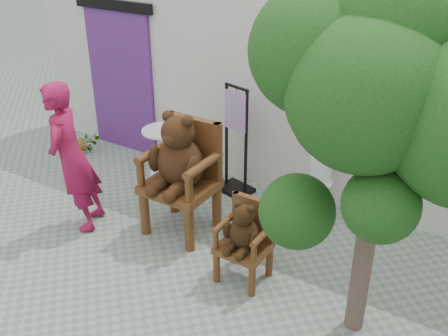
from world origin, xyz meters
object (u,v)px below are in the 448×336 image
(chair_big, at_px, (181,164))
(cafe_table, at_px, (164,147))
(person, at_px, (72,158))
(stool_bucket, at_px, (321,168))
(chair_small, at_px, (245,234))
(tree, at_px, (391,67))
(display_stand, at_px, (236,153))

(chair_big, distance_m, cafe_table, 1.52)
(person, height_order, cafe_table, person)
(stool_bucket, bearing_deg, person, -143.14)
(cafe_table, bearing_deg, chair_small, -33.69)
(person, distance_m, stool_bucket, 3.01)
(chair_big, distance_m, chair_small, 1.22)
(chair_small, distance_m, cafe_table, 2.58)
(chair_big, distance_m, stool_bucket, 1.76)
(chair_big, bearing_deg, stool_bucket, 43.74)
(person, bearing_deg, tree, 62.17)
(chair_big, bearing_deg, display_stand, 85.55)
(tree, bearing_deg, cafe_table, 153.24)
(person, bearing_deg, display_stand, 118.51)
(cafe_table, bearing_deg, stool_bucket, 4.84)
(person, bearing_deg, stool_bucket, 101.09)
(person, distance_m, display_stand, 2.13)
(cafe_table, relative_size, stool_bucket, 0.48)
(chair_big, xyz_separation_m, tree, (2.39, -0.72, 1.70))
(person, xyz_separation_m, display_stand, (1.23, 1.71, -0.33))
(chair_big, height_order, chair_small, chair_big)
(display_stand, xyz_separation_m, stool_bucket, (1.17, 0.09, 0.06))
(chair_small, height_order, tree, tree)
(cafe_table, xyz_separation_m, display_stand, (1.13, 0.10, 0.14))
(cafe_table, distance_m, stool_bucket, 2.32)
(display_stand, distance_m, tree, 3.56)
(chair_small, xyz_separation_m, stool_bucket, (0.16, 1.63, 0.09))
(chair_big, distance_m, display_stand, 1.16)
(chair_big, relative_size, cafe_table, 2.16)
(chair_big, relative_size, chair_small, 1.63)
(chair_big, height_order, tree, tree)
(display_stand, height_order, stool_bucket, display_stand)
(chair_small, xyz_separation_m, cafe_table, (-2.15, 1.43, -0.11))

